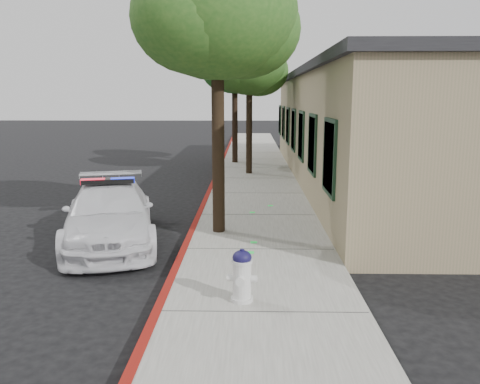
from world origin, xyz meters
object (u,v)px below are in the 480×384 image
clapboard_building (389,127)px  police_car (110,213)px  fire_hydrant (242,275)px  street_tree_mid (250,66)px  street_tree_near (218,17)px  street_tree_far (236,68)px

clapboard_building → police_car: clapboard_building is taller
police_car → fire_hydrant: size_ratio=6.01×
street_tree_mid → fire_hydrant: bearing=-90.4°
fire_hydrant → street_tree_mid: 13.49m
clapboard_building → street_tree_mid: size_ratio=3.66×
street_tree_near → street_tree_far: street_tree_near is taller
clapboard_building → street_tree_mid: (-5.29, 1.30, 2.32)m
street_tree_far → police_car: bearing=-100.9°
fire_hydrant → street_tree_near: street_tree_near is taller
fire_hydrant → street_tree_near: 5.94m
police_car → street_tree_mid: street_tree_mid is taller
street_tree_far → street_tree_near: bearing=-90.1°
fire_hydrant → police_car: bearing=137.4°
clapboard_building → police_car: (-8.42, -8.11, -1.45)m
street_tree_far → clapboard_building: bearing=-38.2°
clapboard_building → street_tree_mid: bearing=166.2°
fire_hydrant → street_tree_near: (-0.60, 3.97, 4.38)m
clapboard_building → street_tree_mid: 5.93m
clapboard_building → street_tree_mid: street_tree_mid is taller
clapboard_building → fire_hydrant: clapboard_building is taller
police_car → street_tree_near: size_ratio=0.78×
police_car → street_tree_far: size_ratio=0.84×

